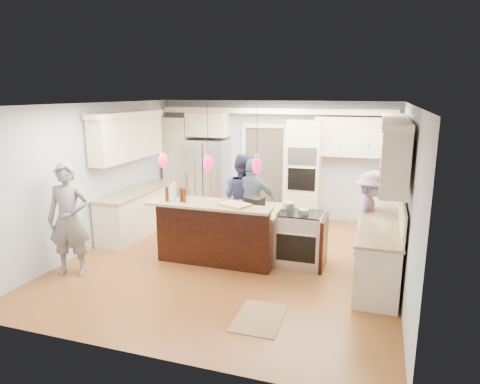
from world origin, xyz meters
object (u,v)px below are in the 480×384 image
object	(u,v)px
kitchen_island	(222,231)
person_far_left	(242,198)
island_range	(301,239)
refrigerator	(208,177)
person_bar_end	(69,220)

from	to	relation	value
kitchen_island	person_far_left	world-z (taller)	person_far_left
island_range	person_far_left	size ratio (longest dim) A/B	0.53
refrigerator	person_bar_end	bearing A→B (deg)	-100.58
refrigerator	person_far_left	size ratio (longest dim) A/B	1.03
kitchen_island	island_range	xyz separation A→B (m)	(1.41, 0.08, -0.03)
refrigerator	island_range	distance (m)	3.71
kitchen_island	person_bar_end	bearing A→B (deg)	-144.84
island_range	person_far_left	xyz separation A→B (m)	(-1.31, 0.82, 0.42)
island_range	person_far_left	bearing A→B (deg)	147.89
person_bar_end	refrigerator	bearing A→B (deg)	63.21
person_bar_end	person_far_left	xyz separation A→B (m)	(2.15, 2.35, -0.04)
person_bar_end	island_range	bearing A→B (deg)	7.53
island_range	person_far_left	world-z (taller)	person_far_left
person_bar_end	person_far_left	bearing A→B (deg)	31.34
refrigerator	person_bar_end	xyz separation A→B (m)	(-0.75, -4.01, 0.02)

